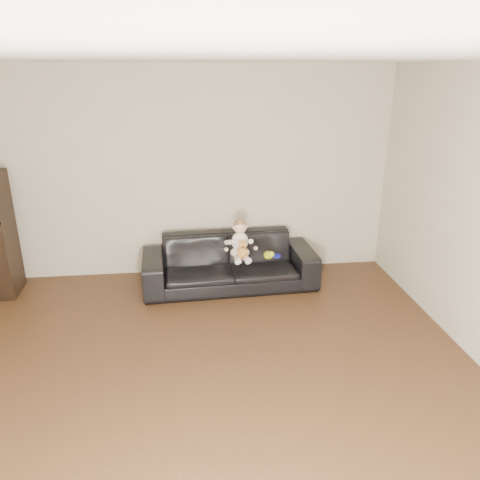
{
  "coord_description": "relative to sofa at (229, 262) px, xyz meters",
  "views": [
    {
      "loc": [
        -0.08,
        -3.01,
        2.54
      ],
      "look_at": [
        0.53,
        2.15,
        0.62
      ],
      "focal_mm": 35.0,
      "sensor_mm": 36.0,
      "label": 1
    }
  ],
  "objects": [
    {
      "name": "toy_blue_disc",
      "position": [
        0.55,
        -0.13,
        0.1
      ],
      "size": [
        0.14,
        0.14,
        0.02
      ],
      "primitive_type": "cylinder",
      "rotation": [
        0.0,
        0.0,
        0.27
      ],
      "color": "#181CC1",
      "rests_on": "sofa"
    },
    {
      "name": "teddy_bear",
      "position": [
        0.13,
        -0.26,
        0.26
      ],
      "size": [
        0.13,
        0.13,
        0.21
      ],
      "rotation": [
        0.0,
        0.0,
        0.19
      ],
      "color": "#C58938",
      "rests_on": "sofa"
    },
    {
      "name": "floor",
      "position": [
        -0.41,
        -2.25,
        -0.31
      ],
      "size": [
        5.5,
        5.5,
        0.0
      ],
      "primitive_type": "plane",
      "color": "#4A2F1A",
      "rests_on": "ground"
    },
    {
      "name": "wall_back",
      "position": [
        -0.41,
        0.5,
        0.99
      ],
      "size": [
        5.0,
        0.0,
        5.0
      ],
      "primitive_type": "plane",
      "rotation": [
        1.57,
        0.0,
        0.0
      ],
      "color": "beige",
      "rests_on": "ground"
    },
    {
      "name": "baby",
      "position": [
        0.12,
        -0.11,
        0.3
      ],
      "size": [
        0.34,
        0.41,
        0.47
      ],
      "rotation": [
        0.0,
        0.0,
        0.19
      ],
      "color": "#FDD5DD",
      "rests_on": "sofa"
    },
    {
      "name": "sofa",
      "position": [
        0.0,
        0.0,
        0.0
      ],
      "size": [
        2.13,
        0.91,
        0.61
      ],
      "primitive_type": "imported",
      "rotation": [
        0.0,
        0.0,
        0.05
      ],
      "color": "black",
      "rests_on": "floor"
    },
    {
      "name": "ceiling",
      "position": [
        -0.41,
        -2.25,
        2.29
      ],
      "size": [
        5.5,
        5.5,
        0.0
      ],
      "primitive_type": "plane",
      "rotation": [
        3.14,
        0.0,
        0.0
      ],
      "color": "beige",
      "rests_on": "ground"
    },
    {
      "name": "toy_rattle",
      "position": [
        0.45,
        -0.12,
        0.13
      ],
      "size": [
        0.07,
        0.07,
        0.06
      ],
      "primitive_type": "sphere",
      "rotation": [
        0.0,
        0.0,
        -0.3
      ],
      "color": "#CD4118",
      "rests_on": "sofa"
    },
    {
      "name": "toy_green",
      "position": [
        0.45,
        -0.19,
        0.14
      ],
      "size": [
        0.14,
        0.16,
        0.09
      ],
      "primitive_type": "ellipsoid",
      "rotation": [
        0.0,
        0.0,
        0.29
      ],
      "color": "#C3D619",
      "rests_on": "sofa"
    }
  ]
}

